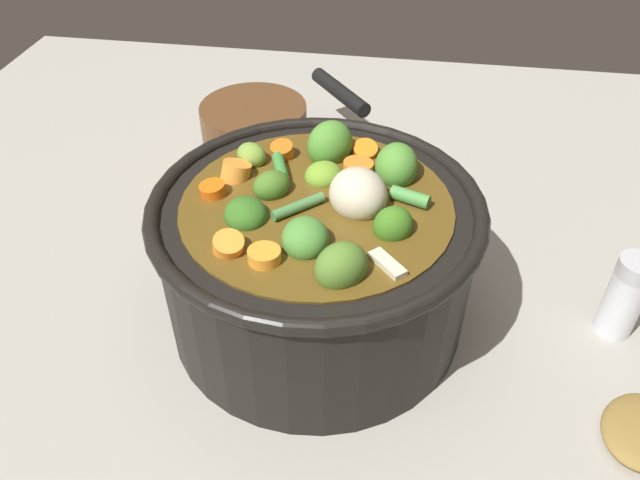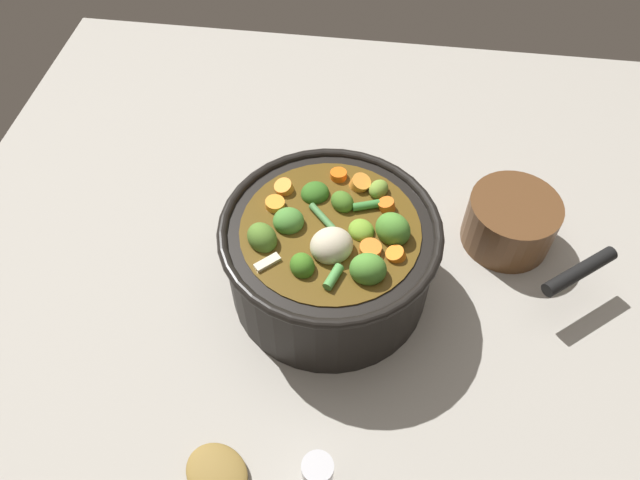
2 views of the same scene
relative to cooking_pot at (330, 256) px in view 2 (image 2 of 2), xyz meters
name	(u,v)px [view 2 (image 2 of 2)]	position (x,y,z in m)	size (l,w,h in m)	color
ground_plane	(329,286)	(0.00, 0.00, -0.07)	(1.10, 1.10, 0.00)	#9E998E
cooking_pot	(330,256)	(0.00, 0.00, 0.00)	(0.26, 0.26, 0.15)	black
salt_shaker	(318,478)	(0.02, -0.25, -0.03)	(0.03, 0.03, 0.08)	silver
small_saucepan	(512,223)	(0.23, 0.11, -0.03)	(0.18, 0.19, 0.07)	brown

